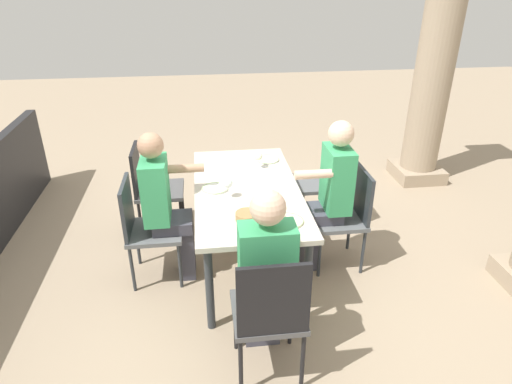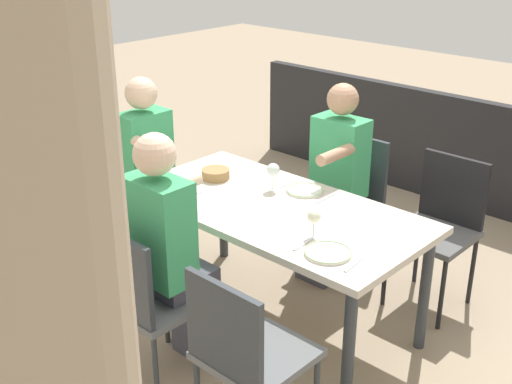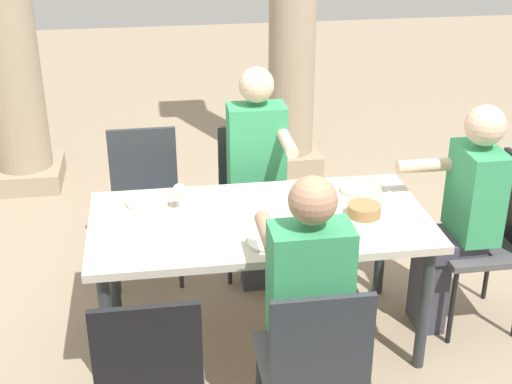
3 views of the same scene
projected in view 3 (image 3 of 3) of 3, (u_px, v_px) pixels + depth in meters
name	position (u px, v px, depth m)	size (l,w,h in m)	color
ground_plane	(260.00, 338.00, 3.98)	(16.00, 16.00, 0.00)	gray
dining_table	(260.00, 231.00, 3.69)	(1.72, 0.86, 0.75)	beige
chair_west_north	(145.00, 193.00, 4.43)	(0.44, 0.44, 0.90)	#5B5E61
chair_west_south	(150.00, 369.00, 2.91)	(0.44, 0.44, 0.92)	#4F4F50
chair_mid_north	(254.00, 189.00, 4.53)	(0.44, 0.44, 0.89)	#5B5E61
chair_mid_south	(314.00, 359.00, 3.01)	(0.44, 0.44, 0.89)	#5B5E61
chair_head_east	(493.00, 233.00, 3.92)	(0.44, 0.44, 0.97)	#4F4F50
diner_woman_green	(258.00, 171.00, 4.29)	(0.35, 0.49, 1.32)	#3F3F4C
diner_man_white	(461.00, 213.00, 3.83)	(0.49, 0.35, 1.29)	#3F3F4C
diner_guest_third	(305.00, 299.00, 3.10)	(0.34, 0.49, 1.29)	#3F3F4C
stone_column_near	(4.00, 17.00, 5.27)	(0.56, 0.56, 2.72)	tan
plate_0	(147.00, 202.00, 3.80)	(0.23, 0.23, 0.02)	white
wine_glass_0	(180.00, 191.00, 3.70)	(0.07, 0.07, 0.15)	white
fork_0	(119.00, 205.00, 3.79)	(0.02, 0.17, 0.01)	silver
spoon_0	(176.00, 201.00, 3.83)	(0.02, 0.17, 0.01)	silver
plate_1	(268.00, 242.00, 3.42)	(0.22, 0.22, 0.02)	white
wine_glass_1	(298.00, 209.00, 3.48)	(0.08, 0.08, 0.16)	white
fork_1	(237.00, 245.00, 3.40)	(0.02, 0.17, 0.01)	silver
spoon_1	(299.00, 240.00, 3.44)	(0.02, 0.17, 0.01)	silver
plate_2	(361.00, 190.00, 3.94)	(0.23, 0.23, 0.02)	silver
fork_2	(334.00, 192.00, 3.93)	(0.02, 0.17, 0.01)	silver
spoon_2	(387.00, 189.00, 3.97)	(0.02, 0.17, 0.01)	silver
bread_basket	(364.00, 210.00, 3.67)	(0.17, 0.17, 0.06)	#9E7547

